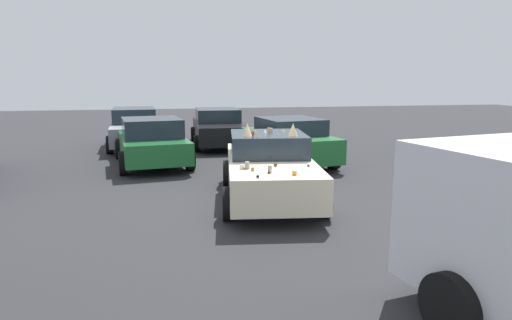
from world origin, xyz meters
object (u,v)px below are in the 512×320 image
at_px(art_car_decorated, 269,167).
at_px(parked_sedan_near_right, 152,142).
at_px(parked_sedan_far_right, 288,141).
at_px(parked_sedan_near_left, 135,128).
at_px(parked_sedan_row_back_far, 218,127).

xyz_separation_m(art_car_decorated, parked_sedan_near_right, (4.60, 2.62, 0.00)).
distance_m(parked_sedan_near_right, parked_sedan_far_right, 4.18).
height_order(art_car_decorated, parked_sedan_far_right, art_car_decorated).
xyz_separation_m(parked_sedan_near_right, parked_sedan_near_left, (3.86, 0.73, 0.03)).
distance_m(art_car_decorated, parked_sedan_far_right, 4.13).
bearing_deg(parked_sedan_row_back_far, parked_sedan_near_left, -94.54).
relative_size(art_car_decorated, parked_sedan_far_right, 1.09).
bearing_deg(parked_sedan_near_right, parked_sedan_far_right, -107.91).
bearing_deg(parked_sedan_near_right, parked_sedan_near_left, 3.11).
bearing_deg(art_car_decorated, parked_sedan_far_right, 166.28).
height_order(parked_sedan_near_right, parked_sedan_far_right, parked_sedan_near_right).
height_order(parked_sedan_near_left, parked_sedan_row_back_far, parked_sedan_near_left).
distance_m(parked_sedan_row_back_far, parked_sedan_far_right, 4.60).
bearing_deg(parked_sedan_near_right, art_car_decorated, -158.01).
bearing_deg(parked_sedan_far_right, parked_sedan_near_right, 71.40).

